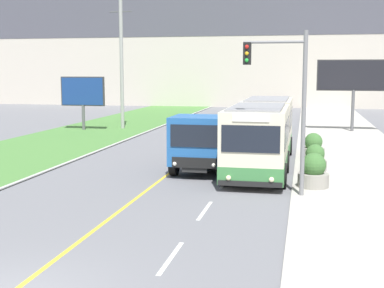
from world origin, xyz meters
name	(u,v)px	position (x,y,z in m)	size (l,w,h in m)	color
lane_marking_centre	(38,283)	(0.29, 1.06, 0.00)	(2.88, 140.00, 0.01)	gold
apartment_block_background	(260,7)	(0.00, 61.27, 12.56)	(80.00, 8.04, 25.12)	beige
city_bus	(263,134)	(3.96, 16.49, 1.59)	(2.64, 12.05, 3.13)	beige
dump_truck	(203,143)	(1.43, 14.46, 1.31)	(2.50, 6.55, 2.63)	black
car_distant	(249,122)	(1.82, 31.35, 0.69)	(1.80, 4.30, 1.45)	silver
utility_pole_far	(122,62)	(-8.21, 30.99, 5.21)	(1.80, 0.28, 10.32)	#9E9E99
traffic_light_mast	(286,93)	(5.23, 10.36, 3.82)	(2.28, 0.32, 6.01)	slate
billboard_large	(354,77)	(9.43, 32.34, 4.07)	(5.40, 0.24, 5.39)	#59595B
billboard_small	(83,93)	(-10.84, 29.41, 2.87)	(3.50, 0.24, 4.12)	#59595B
planter_round_near	(313,172)	(6.31, 11.87, 0.67)	(1.20, 1.20, 1.35)	gray
planter_round_second	(315,159)	(6.42, 15.39, 0.61)	(1.07, 1.07, 1.21)	gray
planter_round_third	(313,147)	(6.40, 18.92, 0.66)	(1.15, 1.15, 1.32)	gray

